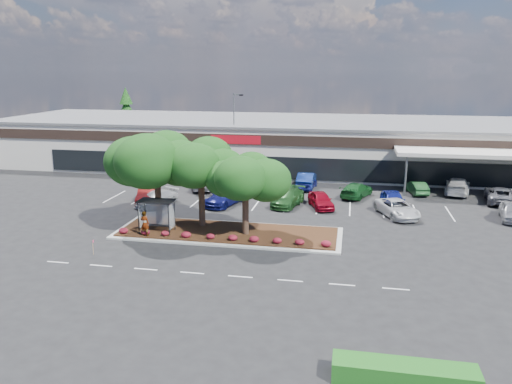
% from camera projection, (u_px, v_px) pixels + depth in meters
% --- Properties ---
extents(ground, '(160.00, 160.00, 0.00)m').
position_uv_depth(ground, '(242.00, 254.00, 35.70)').
color(ground, black).
rests_on(ground, ground).
extents(retail_store, '(80.40, 25.20, 6.25)m').
position_uv_depth(retail_store, '(297.00, 143.00, 67.24)').
color(retail_store, beige).
rests_on(retail_store, ground).
extents(landscape_island, '(18.00, 6.00, 0.26)m').
position_uv_depth(landscape_island, '(228.00, 233.00, 39.85)').
color(landscape_island, '#A2A29D').
rests_on(landscape_island, ground).
extents(lane_markings, '(33.12, 20.06, 0.01)m').
position_uv_depth(lane_markings, '(265.00, 213.00, 45.66)').
color(lane_markings, silver).
rests_on(lane_markings, ground).
extents(shrub_row, '(17.00, 0.80, 0.50)m').
position_uv_depth(shrub_row, '(221.00, 237.00, 37.76)').
color(shrub_row, maroon).
rests_on(shrub_row, landscape_island).
extents(bus_shelter, '(2.75, 1.55, 2.59)m').
position_uv_depth(bus_shelter, '(157.00, 206.00, 39.34)').
color(bus_shelter, black).
rests_on(bus_shelter, landscape_island).
extents(island_tree_west, '(7.20, 7.20, 7.89)m').
position_uv_depth(island_tree_west, '(157.00, 179.00, 40.45)').
color(island_tree_west, '#183711').
rests_on(island_tree_west, landscape_island).
extents(island_tree_mid, '(6.60, 6.60, 7.32)m').
position_uv_depth(island_tree_mid, '(201.00, 182.00, 40.54)').
color(island_tree_mid, '#183711').
rests_on(island_tree_mid, landscape_island).
extents(island_tree_east, '(5.80, 5.80, 6.50)m').
position_uv_depth(island_tree_east, '(245.00, 193.00, 38.47)').
color(island_tree_east, '#183711').
rests_on(island_tree_east, landscape_island).
extents(hedge_south_east, '(6.00, 1.30, 0.90)m').
position_uv_depth(hedge_south_east, '(404.00, 374.00, 20.88)').
color(hedge_south_east, '#155216').
rests_on(hedge_south_east, ground).
extents(conifer_north_west, '(4.40, 4.40, 10.00)m').
position_uv_depth(conifer_north_west, '(127.00, 117.00, 83.87)').
color(conifer_north_west, '#183711').
rests_on(conifer_north_west, ground).
extents(person_waiting, '(0.79, 0.59, 1.98)m').
position_uv_depth(person_waiting, '(145.00, 223.00, 38.50)').
color(person_waiting, '#594C47').
rests_on(person_waiting, landscape_island).
extents(light_pole, '(1.43, 0.50, 10.01)m').
position_uv_depth(light_pole, '(235.00, 139.00, 61.10)').
color(light_pole, '#A2A29D').
rests_on(light_pole, ground).
extents(survey_stake, '(0.08, 0.14, 1.09)m').
position_uv_depth(survey_stake, '(93.00, 245.00, 35.36)').
color(survey_stake, tan).
rests_on(survey_stake, ground).
extents(car_0, '(3.69, 5.18, 1.39)m').
position_uv_depth(car_0, '(156.00, 198.00, 48.21)').
color(car_0, '#B8B8B8').
rests_on(car_0, ground).
extents(car_1, '(2.75, 5.00, 1.56)m').
position_uv_depth(car_1, '(147.00, 195.00, 49.07)').
color(car_1, maroon).
rests_on(car_1, ground).
extents(car_2, '(3.71, 5.93, 1.60)m').
position_uv_depth(car_2, '(225.00, 196.00, 48.46)').
color(car_2, '#0E1153').
rests_on(car_2, ground).
extents(car_3, '(3.02, 5.37, 1.42)m').
position_uv_depth(car_3, '(288.00, 194.00, 49.73)').
color(car_3, '#16451A').
rests_on(car_3, ground).
extents(car_4, '(3.21, 5.58, 1.52)m').
position_uv_depth(car_4, '(288.00, 198.00, 48.12)').
color(car_4, '#1E4B1E').
rests_on(car_4, ground).
extents(car_5, '(3.12, 4.77, 1.51)m').
position_uv_depth(car_5, '(321.00, 200.00, 47.33)').
color(car_5, maroon).
rests_on(car_5, ground).
extents(car_6, '(4.29, 5.89, 1.49)m').
position_uv_depth(car_6, '(397.00, 208.00, 44.56)').
color(car_6, silver).
rests_on(car_6, ground).
extents(car_7, '(2.45, 5.17, 1.71)m').
position_uv_depth(car_7, '(393.00, 200.00, 46.76)').
color(car_7, navy).
rests_on(car_7, ground).
extents(car_8, '(2.50, 4.77, 1.55)m').
position_uv_depth(car_8, '(512.00, 212.00, 43.42)').
color(car_8, '#B8B8B8').
rests_on(car_8, ground).
extents(car_9, '(3.63, 6.00, 1.56)m').
position_uv_depth(car_9, '(154.00, 175.00, 58.05)').
color(car_9, '#1C4E16').
rests_on(car_9, ground).
extents(car_10, '(3.20, 6.03, 1.67)m').
position_uv_depth(car_10, '(205.00, 181.00, 54.77)').
color(car_10, slate).
rests_on(car_10, ground).
extents(car_11, '(2.60, 5.42, 1.71)m').
position_uv_depth(car_11, '(228.00, 181.00, 54.98)').
color(car_11, maroon).
rests_on(car_11, ground).
extents(car_12, '(2.14, 4.30, 1.41)m').
position_uv_depth(car_12, '(307.00, 183.00, 54.73)').
color(car_12, navy).
rests_on(car_12, ground).
extents(car_13, '(1.88, 5.14, 1.68)m').
position_uv_depth(car_13, '(306.00, 180.00, 55.58)').
color(car_13, navy).
rests_on(car_13, ground).
extents(car_14, '(3.77, 5.48, 1.47)m').
position_uv_depth(car_14, '(357.00, 190.00, 51.28)').
color(car_14, '#165221').
rests_on(car_14, ground).
extents(car_15, '(2.27, 4.34, 1.36)m').
position_uv_depth(car_15, '(416.00, 187.00, 52.69)').
color(car_15, '#205226').
rests_on(car_15, ground).
extents(car_16, '(3.55, 6.17, 1.68)m').
position_uv_depth(car_16, '(457.00, 186.00, 52.66)').
color(car_16, '#B4B4B4').
rests_on(car_16, ground).
extents(car_17, '(3.40, 5.95, 1.56)m').
position_uv_depth(car_17, '(500.00, 195.00, 49.18)').
color(car_17, slate).
rests_on(car_17, ground).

